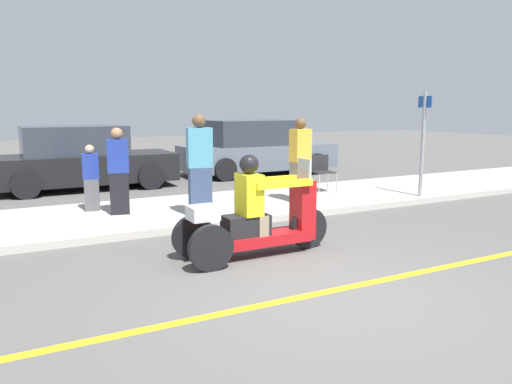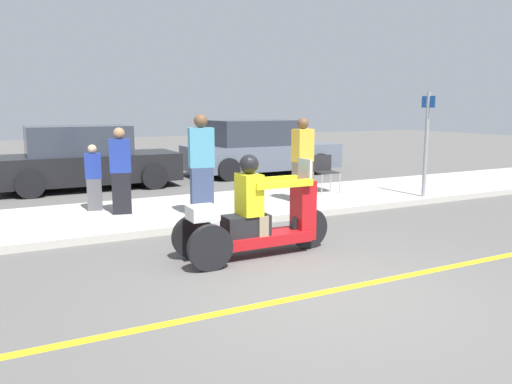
{
  "view_description": "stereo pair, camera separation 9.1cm",
  "coord_description": "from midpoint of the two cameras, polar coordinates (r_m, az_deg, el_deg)",
  "views": [
    {
      "loc": [
        -3.18,
        -4.25,
        2.0
      ],
      "look_at": [
        -0.1,
        1.57,
        0.89
      ],
      "focal_mm": 35.0,
      "sensor_mm": 36.0,
      "label": 1
    },
    {
      "loc": [
        -3.1,
        -4.29,
        2.0
      ],
      "look_at": [
        -0.1,
        1.57,
        0.89
      ],
      "focal_mm": 35.0,
      "sensor_mm": 36.0,
      "label": 2
    }
  ],
  "objects": [
    {
      "name": "street_sign",
      "position": [
        11.17,
        19.11,
        5.6
      ],
      "size": [
        0.08,
        0.36,
        2.2
      ],
      "color": "gray",
      "rests_on": "sidewalk_strip"
    },
    {
      "name": "spectator_mid_group",
      "position": [
        8.71,
        -5.96,
        2.81
      ],
      "size": [
        0.46,
        0.33,
        1.77
      ],
      "color": "#38476B",
      "rests_on": "sidewalk_strip"
    },
    {
      "name": "parked_car_lot_right",
      "position": [
        13.08,
        -18.7,
        3.55
      ],
      "size": [
        4.34,
        1.92,
        1.56
      ],
      "color": "black",
      "rests_on": "ground"
    },
    {
      "name": "ground_plane",
      "position": [
        5.67,
        8.8,
        -11.18
      ],
      "size": [
        60.0,
        60.0,
        0.0
      ],
      "primitive_type": "plane",
      "color": "#565451"
    },
    {
      "name": "sidewalk_strip",
      "position": [
        9.61,
        -7.47,
        -2.11
      ],
      "size": [
        28.0,
        2.8,
        0.12
      ],
      "color": "#B2ADA3",
      "rests_on": "ground"
    },
    {
      "name": "motorcycle_trike",
      "position": [
        6.75,
        0.37,
        -3.22
      ],
      "size": [
        2.22,
        0.71,
        1.4
      ],
      "color": "black",
      "rests_on": "ground"
    },
    {
      "name": "spectator_end_of_line",
      "position": [
        10.01,
        5.6,
        3.46
      ],
      "size": [
        0.44,
        0.31,
        1.69
      ],
      "color": "gray",
      "rests_on": "sidewalk_strip"
    },
    {
      "name": "spectator_near_curb",
      "position": [
        9.63,
        -17.8,
        1.45
      ],
      "size": [
        0.32,
        0.22,
        1.22
      ],
      "color": "#515156",
      "rests_on": "sidewalk_strip"
    },
    {
      "name": "lane_stripe",
      "position": [
        5.61,
        7.94,
        -11.34
      ],
      "size": [
        24.0,
        0.12,
        0.01
      ],
      "color": "gold",
      "rests_on": "ground"
    },
    {
      "name": "parked_car_lot_center",
      "position": [
        15.12,
        0.61,
        4.93
      ],
      "size": [
        4.66,
        2.02,
        1.63
      ],
      "color": "slate",
      "rests_on": "ground"
    },
    {
      "name": "folding_chair_set_back",
      "position": [
        11.39,
        8.08,
        2.59
      ],
      "size": [
        0.52,
        0.52,
        0.82
      ],
      "color": "#A5A8AD",
      "rests_on": "sidewalk_strip"
    },
    {
      "name": "spectator_with_child",
      "position": [
        9.17,
        -14.93,
        2.17
      ],
      "size": [
        0.4,
        0.29,
        1.54
      ],
      "color": "black",
      "rests_on": "sidewalk_strip"
    }
  ]
}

